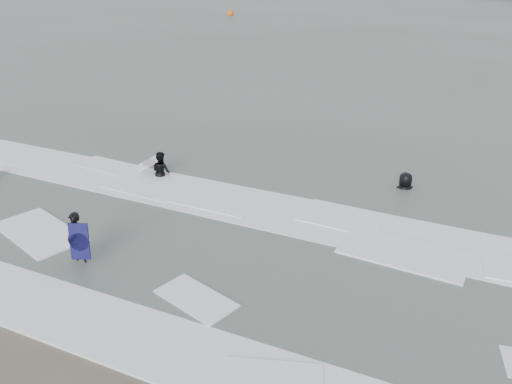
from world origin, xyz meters
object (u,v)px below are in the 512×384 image
at_px(buoy, 230,13).
at_px(surfer_right_far, 404,189).
at_px(surfer_centre, 81,264).
at_px(surfer_wading, 162,177).

bearing_deg(buoy, surfer_right_far, -56.79).
distance_m(surfer_centre, surfer_wading, 6.08).
height_order(surfer_wading, surfer_right_far, surfer_right_far).
bearing_deg(surfer_centre, surfer_right_far, 43.79).
bearing_deg(surfer_centre, surfer_wading, 97.30).
distance_m(surfer_right_far, buoy, 72.11).
xyz_separation_m(surfer_wading, surfer_right_far, (8.31, 2.73, 0.00)).
bearing_deg(surfer_wading, surfer_centre, 122.88).
xyz_separation_m(surfer_centre, surfer_right_far, (6.67, 8.59, 0.00)).
height_order(surfer_centre, surfer_wading, surfer_wading).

